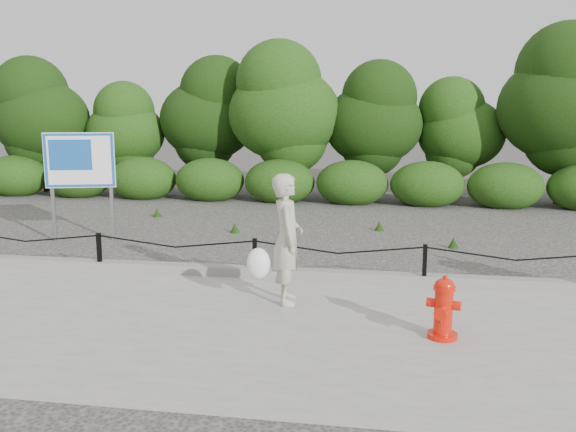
{
  "coord_description": "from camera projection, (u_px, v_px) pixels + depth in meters",
  "views": [
    {
      "loc": [
        1.92,
        -8.7,
        2.65
      ],
      "look_at": [
        0.47,
        0.2,
        1.0
      ],
      "focal_mm": 38.0,
      "sensor_mm": 36.0,
      "label": 1
    }
  ],
  "objects": [
    {
      "name": "curb",
      "position": [
        256.0,
        272.0,
        9.25
      ],
      "size": [
        14.0,
        0.22,
        0.14
      ],
      "primitive_type": "cube",
      "color": "slate",
      "rests_on": "sidewalk"
    },
    {
      "name": "treeline",
      "position": [
        339.0,
        113.0,
        17.33
      ],
      "size": [
        20.12,
        3.57,
        4.67
      ],
      "color": "black",
      "rests_on": "ground"
    },
    {
      "name": "pedestrian",
      "position": [
        285.0,
        240.0,
        7.9
      ],
      "size": [
        0.77,
        0.69,
        1.71
      ],
      "rotation": [
        0.0,
        0.0,
        1.78
      ],
      "color": "#A8A590",
      "rests_on": "sidewalk"
    },
    {
      "name": "advertising_sign",
      "position": [
        80.0,
        165.0,
        11.77
      ],
      "size": [
        1.29,
        0.43,
        2.13
      ],
      "rotation": [
        0.0,
        0.0,
        0.27
      ],
      "color": "slate",
      "rests_on": "ground"
    },
    {
      "name": "ground",
      "position": [
        255.0,
        282.0,
        9.23
      ],
      "size": [
        90.0,
        90.0,
        0.0
      ],
      "primitive_type": "plane",
      "color": "#2D2B28",
      "rests_on": "ground"
    },
    {
      "name": "sidewalk",
      "position": [
        220.0,
        326.0,
        7.28
      ],
      "size": [
        14.0,
        4.0,
        0.08
      ],
      "primitive_type": "cube",
      "color": "gray",
      "rests_on": "ground"
    },
    {
      "name": "fire_hydrant",
      "position": [
        443.0,
        309.0,
        6.75
      ],
      "size": [
        0.41,
        0.42,
        0.72
      ],
      "rotation": [
        0.0,
        0.0,
        -0.27
      ],
      "color": "red",
      "rests_on": "sidewalk"
    },
    {
      "name": "chain_barrier",
      "position": [
        255.0,
        253.0,
        9.15
      ],
      "size": [
        10.06,
        0.06,
        0.6
      ],
      "color": "black",
      "rests_on": "sidewalk"
    }
  ]
}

